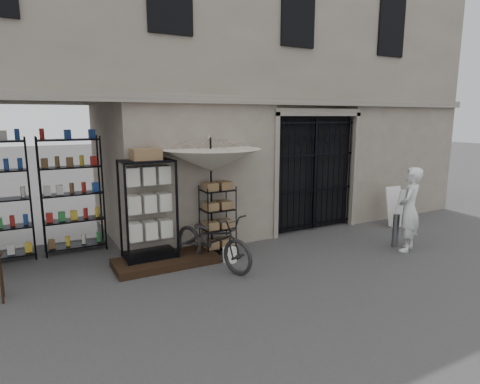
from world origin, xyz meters
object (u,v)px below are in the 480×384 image
display_cabinet (148,214)px  easel_sign (399,207)px  steel_bollard (396,231)px  shopkeeper (406,250)px  wire_rack (218,221)px  white_bucket (230,255)px  bicycle (213,266)px  market_umbrella (211,154)px

display_cabinet → easel_sign: size_ratio=2.02×
steel_bollard → shopkeeper: bearing=-85.2°
wire_rack → steel_bollard: wire_rack is taller
shopkeeper → wire_rack: bearing=-53.5°
white_bucket → bicycle: 0.44m
wire_rack → market_umbrella: market_umbrella is taller
wire_rack → easel_sign: (5.12, -0.41, -0.18)m
white_bucket → easel_sign: size_ratio=0.28×
bicycle → steel_bollard: size_ratio=2.73×
market_umbrella → white_bucket: (0.12, -0.61, -2.00)m
market_umbrella → steel_bollard: market_umbrella is taller
wire_rack → shopkeeper: size_ratio=0.80×
wire_rack → shopkeeper: bearing=-17.5°
white_bucket → easel_sign: (5.12, 0.15, 0.40)m
display_cabinet → steel_bollard: bearing=7.6°
market_umbrella → shopkeeper: market_umbrella is taller
market_umbrella → easel_sign: 5.49m
market_umbrella → white_bucket: market_umbrella is taller
display_cabinet → white_bucket: display_cabinet is taller
display_cabinet → white_bucket: 1.81m
white_bucket → shopkeeper: white_bucket is taller
white_bucket → shopkeeper: (3.73, -1.25, -0.14)m
white_bucket → display_cabinet: bearing=157.2°
wire_rack → easel_sign: bearing=3.9°
display_cabinet → shopkeeper: size_ratio=1.14×
market_umbrella → shopkeeper: (3.84, -1.86, -2.14)m
shopkeeper → white_bucket: bearing=-46.2°
bicycle → easel_sign: size_ratio=1.96×
display_cabinet → easel_sign: bearing=20.5°
market_umbrella → easel_sign: bearing=-5.0°
bicycle → shopkeeper: 4.31m
display_cabinet → market_umbrella: bearing=24.4°
display_cabinet → wire_rack: bearing=22.3°
white_bucket → bicycle: (-0.41, -0.07, -0.14)m
wire_rack → display_cabinet: bearing=-173.8°
wire_rack → white_bucket: (-0.00, -0.56, -0.58)m
bicycle → shopkeeper: bicycle is taller
display_cabinet → steel_bollard: display_cabinet is taller
display_cabinet → shopkeeper: 5.61m
display_cabinet → steel_bollard: 5.44m
display_cabinet → wire_rack: 1.49m
market_umbrella → steel_bollard: bearing=-22.3°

